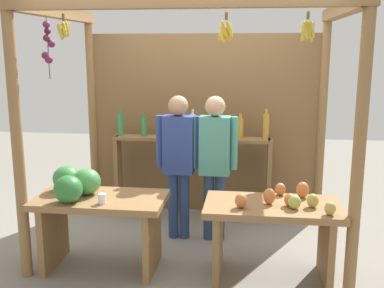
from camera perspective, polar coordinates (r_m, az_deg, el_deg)
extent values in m
plane|color=gray|center=(5.10, 0.28, -11.85)|extent=(12.00, 12.00, 0.00)
cylinder|color=olive|center=(4.25, -20.81, 0.01)|extent=(0.10, 0.10, 2.46)
cylinder|color=olive|center=(3.86, 19.96, -1.07)|extent=(0.10, 0.10, 2.46)
cylinder|color=olive|center=(6.00, -12.23, 3.74)|extent=(0.10, 0.10, 2.46)
cylinder|color=olive|center=(5.73, 15.81, 3.19)|extent=(0.10, 0.10, 2.46)
cube|color=olive|center=(3.73, -1.56, 17.34)|extent=(2.95, 0.12, 0.12)
cube|color=olive|center=(5.06, -16.55, 15.40)|extent=(0.12, 2.04, 0.12)
cube|color=olive|center=(4.73, 18.38, 15.58)|extent=(0.12, 2.04, 0.12)
cube|color=brown|center=(5.73, 1.48, 2.38)|extent=(2.85, 0.04, 2.22)
cylinder|color=brown|center=(4.11, -15.64, 14.87)|extent=(0.02, 0.02, 0.06)
ellipsoid|color=gold|center=(4.09, -15.22, 13.56)|extent=(0.04, 0.06, 0.13)
ellipsoid|color=gold|center=(4.13, -15.12, 13.47)|extent=(0.07, 0.05, 0.13)
ellipsoid|color=gold|center=(4.13, -15.54, 13.08)|extent=(0.08, 0.05, 0.13)
ellipsoid|color=gold|center=(4.11, -15.86, 13.37)|extent=(0.04, 0.06, 0.13)
ellipsoid|color=gold|center=(4.07, -16.02, 13.36)|extent=(0.08, 0.05, 0.13)
ellipsoid|color=gold|center=(4.06, -15.52, 13.52)|extent=(0.05, 0.05, 0.13)
cylinder|color=brown|center=(3.83, 4.27, 15.51)|extent=(0.02, 0.02, 0.06)
ellipsoid|color=gold|center=(3.82, 4.57, 13.54)|extent=(0.04, 0.08, 0.15)
ellipsoid|color=gold|center=(3.84, 4.51, 13.64)|extent=(0.08, 0.08, 0.16)
ellipsoid|color=gold|center=(3.85, 4.11, 13.65)|extent=(0.09, 0.06, 0.16)
ellipsoid|color=gold|center=(3.85, 3.67, 13.65)|extent=(0.07, 0.09, 0.16)
ellipsoid|color=gold|center=(3.81, 3.80, 13.41)|extent=(0.06, 0.07, 0.16)
ellipsoid|color=gold|center=(3.80, 4.05, 13.96)|extent=(0.08, 0.05, 0.16)
ellipsoid|color=gold|center=(3.79, 4.66, 13.90)|extent=(0.08, 0.07, 0.16)
cylinder|color=brown|center=(3.86, 14.18, 15.18)|extent=(0.02, 0.02, 0.06)
ellipsoid|color=gold|center=(3.85, 14.56, 13.03)|extent=(0.04, 0.09, 0.15)
ellipsoid|color=gold|center=(3.88, 14.50, 13.44)|extent=(0.07, 0.08, 0.16)
ellipsoid|color=gold|center=(3.88, 14.17, 13.46)|extent=(0.06, 0.04, 0.15)
ellipsoid|color=gold|center=(3.87, 13.79, 13.18)|extent=(0.09, 0.07, 0.15)
ellipsoid|color=gold|center=(3.86, 13.76, 13.62)|extent=(0.05, 0.06, 0.15)
ellipsoid|color=gold|center=(3.84, 13.62, 13.33)|extent=(0.05, 0.08, 0.15)
ellipsoid|color=gold|center=(3.81, 13.91, 13.44)|extent=(0.07, 0.05, 0.16)
ellipsoid|color=gold|center=(3.82, 14.19, 13.57)|extent=(0.07, 0.04, 0.15)
ellipsoid|color=gold|center=(3.83, 14.61, 13.59)|extent=(0.08, 0.08, 0.16)
cylinder|color=#4C422D|center=(4.30, -17.39, 11.34)|extent=(0.01, 0.01, 0.55)
sphere|color=#601E42|center=(4.31, -17.59, 13.93)|extent=(0.06, 0.06, 0.06)
sphere|color=#47142D|center=(4.31, -17.45, 13.19)|extent=(0.06, 0.06, 0.06)
sphere|color=#511938|center=(4.31, -17.56, 12.39)|extent=(0.06, 0.06, 0.06)
sphere|color=#601E42|center=(4.31, -17.02, 11.79)|extent=(0.07, 0.07, 0.07)
sphere|color=#601E42|center=(4.30, -17.71, 10.39)|extent=(0.06, 0.06, 0.06)
sphere|color=#601E42|center=(4.30, -17.30, 9.96)|extent=(0.07, 0.07, 0.07)
cube|color=olive|center=(4.36, -11.25, -6.80)|extent=(1.20, 0.64, 0.06)
cube|color=olive|center=(4.65, -16.78, -10.51)|extent=(0.06, 0.58, 0.64)
cube|color=olive|center=(4.36, -4.95, -11.53)|extent=(0.06, 0.58, 0.64)
ellipsoid|color=#38843D|center=(4.58, -15.24, -4.11)|extent=(0.35, 0.35, 0.24)
ellipsoid|color=#429347|center=(4.41, -12.88, -4.55)|extent=(0.30, 0.30, 0.25)
ellipsoid|color=#2D7533|center=(4.22, -15.08, -5.42)|extent=(0.36, 0.36, 0.25)
cylinder|color=white|center=(4.15, -11.07, -6.65)|extent=(0.07, 0.07, 0.09)
cube|color=olive|center=(4.15, 9.95, -7.69)|extent=(1.20, 0.64, 0.06)
cube|color=olive|center=(4.28, 3.23, -11.96)|extent=(0.06, 0.58, 0.64)
cube|color=olive|center=(4.33, 16.26, -12.15)|extent=(0.06, 0.58, 0.64)
ellipsoid|color=#CC7038|center=(4.09, 11.99, -6.77)|extent=(0.13, 0.13, 0.11)
ellipsoid|color=#B79E47|center=(3.96, 16.73, -7.64)|extent=(0.12, 0.12, 0.11)
ellipsoid|color=#CC7038|center=(4.11, 9.54, -6.39)|extent=(0.15, 0.15, 0.14)
ellipsoid|color=#CC7038|center=(3.98, 6.07, -6.99)|extent=(0.12, 0.12, 0.13)
ellipsoid|color=#A8B24C|center=(4.03, 12.57, -7.02)|extent=(0.15, 0.15, 0.12)
ellipsoid|color=#CC7038|center=(4.34, 13.52, -5.52)|extent=(0.13, 0.13, 0.15)
ellipsoid|color=#CC7038|center=(4.37, 10.87, -5.50)|extent=(0.13, 0.13, 0.12)
ellipsoid|color=#B79E47|center=(4.10, 14.71, -6.79)|extent=(0.13, 0.13, 0.12)
cube|color=olive|center=(5.81, -9.13, -3.79)|extent=(0.05, 0.20, 1.00)
cube|color=olive|center=(5.59, 9.49, -4.43)|extent=(0.05, 0.20, 1.00)
cube|color=olive|center=(5.51, 0.00, 0.65)|extent=(1.85, 0.22, 0.04)
cylinder|color=#338C4C|center=(5.66, -8.81, 2.38)|extent=(0.06, 0.06, 0.27)
cylinder|color=#338C4C|center=(5.63, -8.86, 4.02)|extent=(0.03, 0.03, 0.06)
cylinder|color=#338C4C|center=(5.59, -5.97, 2.11)|extent=(0.06, 0.06, 0.22)
cylinder|color=#338C4C|center=(5.57, -6.00, 3.55)|extent=(0.03, 0.03, 0.06)
cylinder|color=#994C1E|center=(5.53, -2.99, 2.05)|extent=(0.07, 0.07, 0.22)
cylinder|color=#994C1E|center=(5.51, -3.00, 3.49)|extent=(0.03, 0.03, 0.06)
cylinder|color=silver|center=(5.48, 0.09, 2.28)|extent=(0.06, 0.06, 0.28)
cylinder|color=silver|center=(5.45, 0.10, 4.03)|extent=(0.03, 0.03, 0.06)
cylinder|color=#994C1E|center=(5.45, 3.05, 2.33)|extent=(0.08, 0.08, 0.30)
cylinder|color=#994C1E|center=(5.42, 3.07, 4.20)|extent=(0.03, 0.03, 0.06)
cylinder|color=gold|center=(5.44, 5.98, 1.92)|extent=(0.08, 0.08, 0.23)
cylinder|color=gold|center=(5.42, 6.02, 3.45)|extent=(0.03, 0.03, 0.06)
cylinder|color=gold|center=(5.44, 9.14, 2.16)|extent=(0.07, 0.07, 0.30)
cylinder|color=gold|center=(5.41, 9.20, 4.01)|extent=(0.03, 0.03, 0.06)
cylinder|color=navy|center=(5.06, -2.32, -7.59)|extent=(0.11, 0.11, 0.73)
cylinder|color=navy|center=(5.04, -0.96, -7.65)|extent=(0.11, 0.11, 0.73)
cube|color=#2D428C|center=(4.87, -1.69, -0.09)|extent=(0.32, 0.19, 0.62)
cylinder|color=#2D428C|center=(4.90, -4.00, 0.32)|extent=(0.08, 0.08, 0.56)
cylinder|color=#2D428C|center=(4.84, 0.65, 0.21)|extent=(0.08, 0.08, 0.56)
sphere|color=tan|center=(4.80, -1.72, 4.76)|extent=(0.21, 0.21, 0.21)
cylinder|color=navy|center=(5.02, 2.07, -7.76)|extent=(0.11, 0.11, 0.73)
cylinder|color=navy|center=(5.01, 3.45, -7.81)|extent=(0.11, 0.11, 0.73)
cube|color=teal|center=(4.83, 2.84, -0.20)|extent=(0.32, 0.19, 0.62)
cylinder|color=teal|center=(4.84, 0.48, 0.21)|extent=(0.08, 0.08, 0.56)
cylinder|color=teal|center=(4.81, 5.22, 0.09)|extent=(0.08, 0.08, 0.56)
sphere|color=tan|center=(4.76, 2.89, 4.69)|extent=(0.21, 0.21, 0.21)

